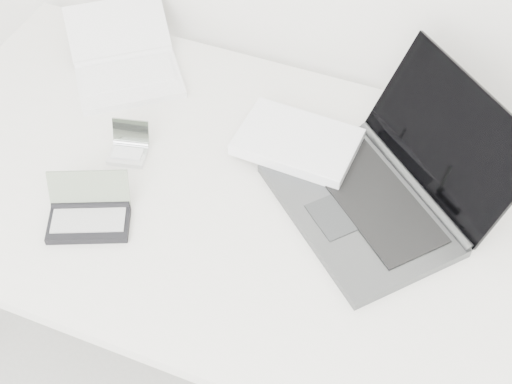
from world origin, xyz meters
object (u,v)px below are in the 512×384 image
at_px(desk, 277,216).
at_px(palmtop_charcoal, 89,215).
at_px(laptop_large, 361,176).
at_px(netbook_open_white, 126,66).

height_order(desk, palmtop_charcoal, palmtop_charcoal).
relative_size(laptop_large, palmtop_charcoal, 3.12).
relative_size(laptop_large, netbook_open_white, 1.58).
distance_m(desk, palmtop_charcoal, 0.37).
distance_m(laptop_large, palmtop_charcoal, 0.54).
distance_m(netbook_open_white, palmtop_charcoal, 0.44).
bearing_deg(desk, netbook_open_white, 153.26).
distance_m(laptop_large, netbook_open_white, 0.62).
relative_size(desk, palmtop_charcoal, 8.48).
bearing_deg(palmtop_charcoal, desk, 5.61).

